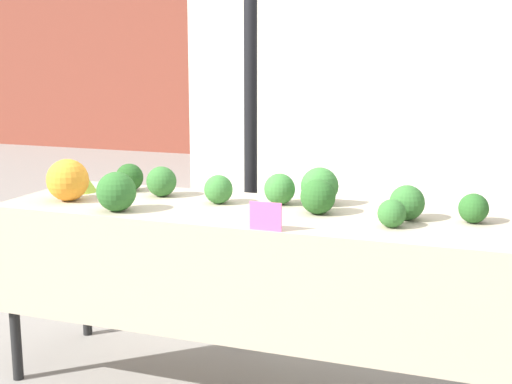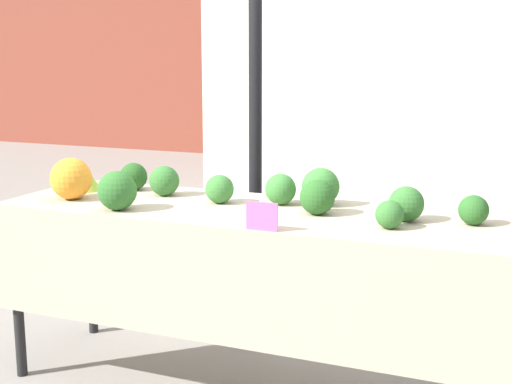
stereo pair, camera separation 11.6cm
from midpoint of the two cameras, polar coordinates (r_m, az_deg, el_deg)
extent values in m
cylinder|color=black|center=(3.77, 0.83, 4.83)|extent=(0.07, 0.07, 2.27)
cube|color=silver|center=(6.59, 13.91, 10.02)|extent=(3.36, 2.11, 2.33)
cylinder|color=black|center=(6.09, 3.54, -0.46)|extent=(0.66, 0.22, 0.66)
cylinder|color=black|center=(7.72, 7.72, 1.90)|extent=(0.66, 0.22, 0.66)
cube|color=tan|center=(3.17, 1.05, -1.69)|extent=(2.35, 0.71, 0.03)
cube|color=tan|center=(2.93, -1.50, -7.91)|extent=(2.35, 0.01, 0.47)
cylinder|color=black|center=(3.60, -17.69, -7.76)|extent=(0.05, 0.05, 0.83)
cylinder|color=black|center=(2.82, 20.81, -13.35)|extent=(0.05, 0.05, 0.83)
cylinder|color=black|center=(4.05, -12.29, -5.41)|extent=(0.05, 0.05, 0.83)
sphere|color=orange|center=(3.47, -13.65, 1.03)|extent=(0.20, 0.20, 0.20)
cone|color=#93B238|center=(3.69, -12.71, 1.17)|extent=(0.17, 0.17, 0.14)
sphere|color=#336B2D|center=(3.48, -6.41, 0.89)|extent=(0.15, 0.15, 0.15)
sphere|color=#285B23|center=(3.07, 6.01, -0.42)|extent=(0.15, 0.15, 0.15)
sphere|color=#387533|center=(3.29, -1.92, 0.23)|extent=(0.13, 0.13, 0.13)
sphere|color=#285B23|center=(3.02, 18.07, -1.39)|extent=(0.12, 0.12, 0.12)
sphere|color=#336B2D|center=(3.01, 13.02, -0.94)|extent=(0.15, 0.15, 0.15)
sphere|color=#387533|center=(3.26, 6.21, 0.43)|extent=(0.17, 0.17, 0.17)
sphere|color=#23511E|center=(3.65, -8.87, 1.22)|extent=(0.14, 0.14, 0.14)
sphere|color=#387533|center=(3.26, 3.00, 0.22)|extent=(0.14, 0.14, 0.14)
sphere|color=#2D6628|center=(3.19, -10.02, 0.10)|extent=(0.17, 0.17, 0.17)
sphere|color=#336B2D|center=(2.88, 11.78, -1.78)|extent=(0.11, 0.11, 0.11)
cube|color=#F45B9E|center=(2.78, 1.67, -1.97)|extent=(0.13, 0.01, 0.11)
camera|label=1|loc=(0.06, -88.94, 0.21)|focal=50.00mm
camera|label=2|loc=(0.06, 91.06, -0.21)|focal=50.00mm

